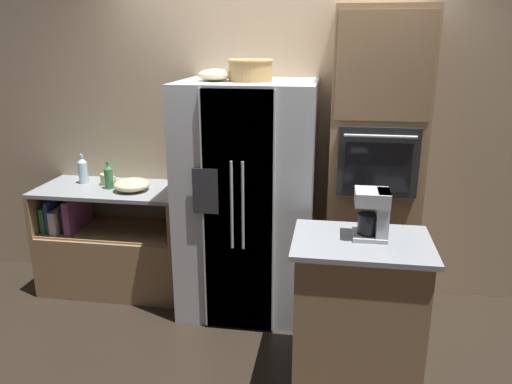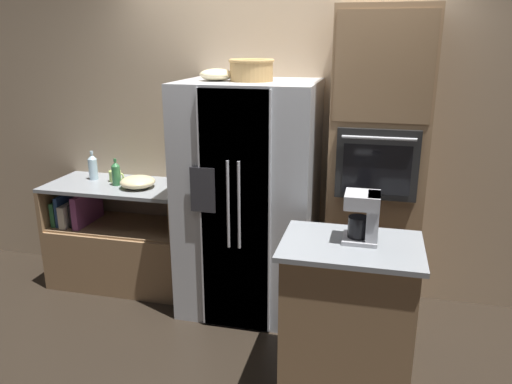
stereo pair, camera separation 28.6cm
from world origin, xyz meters
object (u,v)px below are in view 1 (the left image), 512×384
refrigerator (248,199)px  mixing_bowl (132,185)px  bottle_tall (83,170)px  mug (107,179)px  wicker_basket (251,69)px  wall_oven (374,168)px  coffee_maker (375,213)px  bottle_short (109,176)px  fruit_bowl (215,75)px

refrigerator → mixing_bowl: refrigerator is taller
bottle_tall → mug: 0.22m
mug → mixing_bowl: 0.30m
wicker_basket → refrigerator: bearing=138.3°
mug → wall_oven: bearing=-2.0°
bottle_tall → mixing_bowl: bearing=-16.4°
wall_oven → refrigerator: bearing=-173.2°
bottle_tall → mug: size_ratio=1.85×
wall_oven → coffee_maker: size_ratio=7.85×
wall_oven → coffee_maker: wall_oven is taller
refrigerator → mixing_bowl: (-0.94, 0.05, 0.06)m
bottle_tall → wicker_basket: bearing=-8.6°
refrigerator → bottle_short: 1.15m
mug → mixing_bowl: size_ratio=0.47×
bottle_tall → bottle_short: size_ratio=1.11×
wicker_basket → mixing_bowl: (-0.97, 0.08, -0.90)m
fruit_bowl → bottle_tall: bearing=168.7°
wicker_basket → fruit_bowl: 0.25m
wall_oven → coffee_maker: 0.87m
fruit_bowl → mug: size_ratio=1.81×
bottle_tall → mixing_bowl: size_ratio=0.87×
refrigerator → wicker_basket: 0.96m
bottle_tall → coffee_maker: coffee_maker is taller
refrigerator → wicker_basket: size_ratio=5.53×
refrigerator → bottle_tall: (-1.42, 0.19, 0.12)m
wall_oven → bottle_short: bearing=-179.2°
coffee_maker → wall_oven: bearing=86.9°
refrigerator → fruit_bowl: size_ratio=7.26×
refrigerator → coffee_maker: size_ratio=6.12×
fruit_bowl → wall_oven: bearing=7.7°
mixing_bowl → bottle_tall: bearing=163.6°
mug → wicker_basket: bearing=-9.5°
wall_oven → fruit_bowl: (-1.14, -0.15, 0.67)m
mixing_bowl → coffee_maker: coffee_maker is taller
wall_oven → wicker_basket: wall_oven is taller
wall_oven → fruit_bowl: size_ratio=9.32×
refrigerator → wicker_basket: wicker_basket is taller
fruit_bowl → bottle_tall: (-1.20, 0.24, -0.80)m
refrigerator → mixing_bowl: 0.95m
wall_oven → mug: size_ratio=16.85×
wall_oven → bottle_short: (-2.06, -0.03, -0.14)m
bottle_tall → refrigerator: bearing=-7.8°
coffee_maker → wicker_basket: bearing=139.0°
bottle_tall → mixing_bowl: 0.50m
wicker_basket → fruit_bowl: wicker_basket is taller
wall_oven → mixing_bowl: bearing=-178.3°
wall_oven → mug: wall_oven is taller
wall_oven → coffee_maker: bearing=-93.1°
bottle_short → bottle_tall: bearing=157.9°
bottle_tall → wall_oven: bearing=-2.1°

